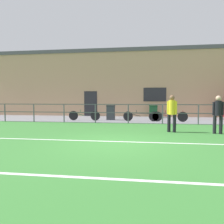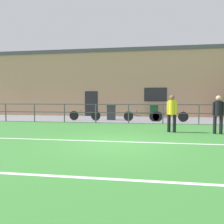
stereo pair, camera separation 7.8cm
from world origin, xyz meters
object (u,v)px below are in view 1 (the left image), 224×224
trash_bin_0 (153,111)px  trash_bin_1 (111,112)px  bicycle_parked_1 (141,116)px  bicycle_parked_2 (170,116)px  player_striker (172,111)px  player_goalkeeper (218,112)px  bicycle_parked_0 (84,115)px

trash_bin_0 → trash_bin_1: 3.88m
bicycle_parked_1 → trash_bin_0: size_ratio=2.40×
bicycle_parked_2 → player_striker: bearing=-95.5°
player_goalkeeper → bicycle_parked_0: player_goalkeeper is taller
bicycle_parked_2 → player_goalkeeper: bearing=-72.8°
bicycle_parked_1 → trash_bin_0: (0.92, 3.10, 0.15)m
player_striker → bicycle_parked_1: 4.64m
bicycle_parked_1 → bicycle_parked_2: bicycle_parked_2 is taller
player_striker → bicycle_parked_0: (-5.17, 4.39, -0.57)m
bicycle_parked_2 → trash_bin_0: bearing=106.3°
bicycle_parked_0 → bicycle_parked_1: bearing=-0.0°
player_goalkeeper → bicycle_parked_1: 5.65m
player_goalkeeper → bicycle_parked_2: player_goalkeeper is taller
bicycle_parked_0 → bicycle_parked_1: bicycle_parked_0 is taller
player_goalkeeper → bicycle_parked_0: 8.40m
player_goalkeeper → trash_bin_1: 7.44m
trash_bin_1 → player_goalkeeper: bearing=-44.4°
player_goalkeeper → trash_bin_0: player_goalkeeper is taller
bicycle_parked_2 → trash_bin_1: bearing=171.0°
bicycle_parked_0 → trash_bin_1: bearing=19.7°
bicycle_parked_0 → trash_bin_0: size_ratio=2.26×
bicycle_parked_0 → bicycle_parked_2: size_ratio=0.97×
trash_bin_0 → trash_bin_1: bearing=-140.0°
player_goalkeeper → bicycle_parked_0: bearing=159.5°
bicycle_parked_1 → bicycle_parked_0: bearing=180.0°
bicycle_parked_0 → bicycle_parked_2: same height
bicycle_parked_1 → trash_bin_1: 2.15m
player_goalkeeper → bicycle_parked_2: (-1.42, 4.59, -0.56)m
bicycle_parked_0 → bicycle_parked_2: bearing=0.0°
player_goalkeeper → bicycle_parked_1: player_goalkeeper is taller
player_striker → bicycle_parked_2: player_striker is taller
player_goalkeeper → trash_bin_0: 8.05m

